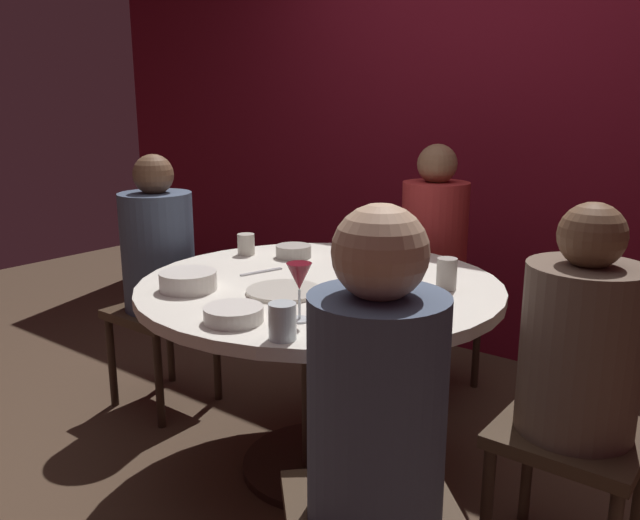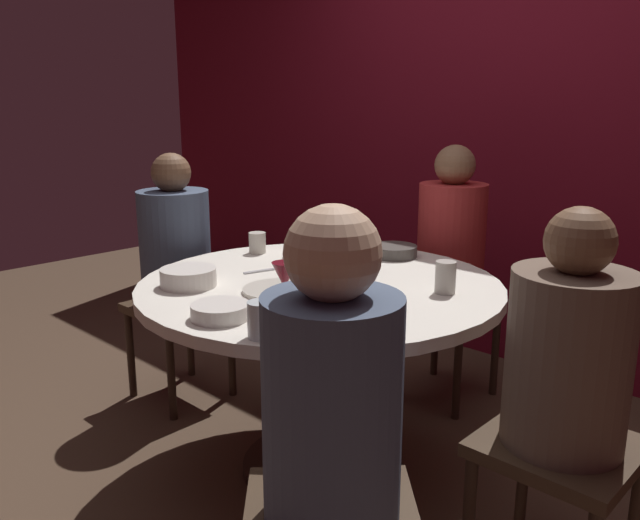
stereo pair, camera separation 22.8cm
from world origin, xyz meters
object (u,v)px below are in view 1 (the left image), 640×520
cup_by_right_diner (282,321)px  bowl_salad_center (294,251)px  seated_diner_left (158,255)px  cell_phone (188,273)px  seated_diner_front_right (377,408)px  bowl_small_white (383,249)px  wine_glass (299,279)px  cup_near_candle (447,274)px  bowl_sauce_side (234,314)px  candle_holder (359,262)px  cup_by_left_diner (246,244)px  dining_table (320,323)px  dinner_plate (284,291)px  bowl_serving_large (188,281)px  seated_diner_back (434,244)px  seated_diner_right (580,354)px

cup_by_right_diner → bowl_salad_center: bearing=128.1°
seated_diner_left → cell_phone: (0.45, -0.22, 0.04)m
seated_diner_front_right → bowl_salad_center: size_ratio=8.01×
cell_phone → bowl_small_white: bowl_small_white is taller
seated_diner_left → bowl_salad_center: seated_diner_left is taller
wine_glass → cup_near_candle: wine_glass is taller
bowl_sauce_side → cup_near_candle: (0.34, 0.69, 0.03)m
candle_holder → wine_glass: wine_glass is taller
bowl_salad_center → cup_by_left_diner: cup_by_left_diner is taller
bowl_salad_center → bowl_sauce_side: (0.38, -0.73, -0.00)m
cell_phone → bowl_salad_center: bearing=61.7°
seated_diner_left → cell_phone: bearing=-25.7°
candle_holder → cell_phone: size_ratio=0.71×
wine_glass → bowl_salad_center: bearing=131.1°
seated_diner_left → bowl_sauce_side: (0.98, -0.50, 0.06)m
wine_glass → bowl_salad_center: (-0.53, 0.60, -0.10)m
dining_table → cup_by_right_diner: (0.27, -0.52, 0.21)m
dinner_plate → bowl_serving_large: bearing=-148.9°
seated_diner_left → seated_diner_front_right: 1.73m
bowl_sauce_side → bowl_small_white: bearing=95.9°
bowl_sauce_side → cup_by_left_diner: (-0.57, 0.64, 0.02)m
dining_table → bowl_sauce_side: bearing=-82.8°
cup_by_left_diner → seated_diner_front_right: bearing=-34.7°
bowl_sauce_side → bowl_serving_large: bearing=158.9°
seated_diner_front_right → bowl_salad_center: (-0.99, 0.90, 0.05)m
dining_table → bowl_serving_large: (-0.30, -0.36, 0.19)m
cell_phone → seated_diner_left: bearing=144.3°
seated_diner_front_right → dinner_plate: seated_diner_front_right is taller
seated_diner_front_right → cup_by_left_diner: (-1.18, 0.82, 0.07)m
seated_diner_back → dinner_plate: 1.07m
seated_diner_right → cell_phone: (-1.38, -0.22, 0.06)m
seated_diner_left → seated_diner_front_right: seated_diner_front_right is taller
seated_diner_left → dining_table: bearing=0.0°
dining_table → cup_by_right_diner: size_ratio=12.80×
bowl_serving_large → dinner_plate: bearing=31.1°
dining_table → candle_holder: 0.28m
cup_by_right_diner → dinner_plate: bearing=130.2°
dining_table → seated_diner_right: (0.91, 0.00, 0.11)m
seated_diner_right → dinner_plate: 0.94m
seated_diner_right → bowl_serving_large: bearing=16.6°
wine_glass → bowl_salad_center: 0.81m
dinner_plate → bowl_salad_center: bearing=126.3°
seated_diner_front_right → bowl_serving_large: (-0.97, 0.31, 0.05)m
dinner_plate → bowl_small_white: bowl_small_white is taller
seated_diner_back → bowl_serving_large: (-0.30, -1.24, 0.05)m
seated_diner_left → bowl_small_white: bearing=29.4°
seated_diner_front_right → bowl_serving_large: seated_diner_front_right is taller
dining_table → seated_diner_front_right: size_ratio=1.11×
seated_diner_front_right → bowl_small_white: seated_diner_front_right is taller
cell_phone → bowl_serving_large: bearing=-51.0°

